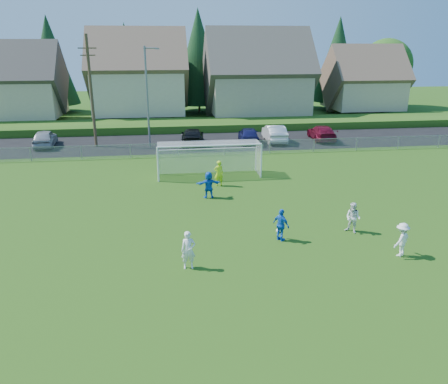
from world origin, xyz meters
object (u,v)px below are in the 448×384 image
at_px(soccer_ball, 278,231).
at_px(player_white_c, 402,240).
at_px(car_e, 249,135).
at_px(car_g, 322,133).
at_px(soccer_goal, 209,154).
at_px(player_white_b, 353,218).
at_px(car_d, 193,137).
at_px(goalkeeper, 219,173).
at_px(car_a, 45,138).
at_px(player_blue_a, 281,225).
at_px(player_blue_b, 209,185).
at_px(player_white_a, 188,250).
at_px(car_f, 274,133).

xyz_separation_m(soccer_ball, player_white_c, (4.83, -3.24, 0.68)).
xyz_separation_m(player_white_c, car_e, (-2.26, 24.49, -0.01)).
bearing_deg(car_e, car_g, -171.58).
bearing_deg(soccer_goal, soccer_ball, -77.30).
relative_size(player_white_b, car_e, 0.35).
distance_m(car_d, soccer_goal, 10.58).
xyz_separation_m(player_white_c, goalkeeper, (-6.84, 11.43, 0.08)).
height_order(car_a, car_e, car_a).
distance_m(soccer_ball, goalkeeper, 8.47).
distance_m(player_white_b, car_g, 22.92).
bearing_deg(soccer_goal, player_blue_a, -78.83).
height_order(player_blue_a, player_blue_b, player_blue_b).
xyz_separation_m(soccer_ball, car_e, (2.56, 21.25, 0.67)).
distance_m(car_a, soccer_goal, 18.42).
bearing_deg(car_d, player_blue_b, 93.35).
height_order(car_a, car_g, car_a).
bearing_deg(car_e, player_blue_a, 89.18).
xyz_separation_m(goalkeeper, car_e, (4.58, 13.06, -0.10)).
distance_m(player_white_c, car_a, 33.45).
height_order(player_white_b, goalkeeper, goalkeeper).
bearing_deg(player_white_a, car_a, 114.40).
xyz_separation_m(player_white_b, car_g, (6.33, 22.03, -0.06)).
distance_m(player_white_b, player_white_c, 2.97).
bearing_deg(player_white_a, soccer_goal, 79.77).
bearing_deg(car_e, player_white_c, 101.37).
height_order(player_blue_b, car_a, player_blue_b).
xyz_separation_m(player_white_b, car_e, (-1.17, 21.72, -0.01)).
xyz_separation_m(car_e, car_g, (7.50, 0.30, -0.05)).
relative_size(player_white_a, soccer_goal, 0.23).
relative_size(soccer_ball, soccer_goal, 0.03).
relative_size(player_white_b, player_blue_a, 0.98).
relative_size(goalkeeper, soccer_goal, 0.24).
height_order(soccer_ball, player_white_b, player_white_b).
distance_m(player_white_b, car_a, 30.64).
bearing_deg(car_g, car_f, 5.24).
xyz_separation_m(player_white_b, soccer_goal, (-6.15, 11.22, 0.83)).
bearing_deg(car_d, player_white_a, 89.20).
distance_m(player_white_a, player_blue_b, 9.12).
relative_size(player_white_b, car_f, 0.32).
bearing_deg(car_e, player_white_a, 79.37).
bearing_deg(car_a, soccer_ball, 121.82).
height_order(player_white_a, player_white_c, player_white_a).
distance_m(car_e, soccer_goal, 11.66).
bearing_deg(soccer_ball, car_e, 83.12).
height_order(player_white_a, car_g, player_white_a).
xyz_separation_m(player_blue_a, goalkeeper, (-1.90, 9.10, 0.07)).
bearing_deg(car_d, car_e, -176.65).
height_order(player_white_a, soccer_goal, soccer_goal).
xyz_separation_m(soccer_ball, player_blue_a, (-0.12, -0.91, 0.70)).
distance_m(player_white_a, car_d, 24.43).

